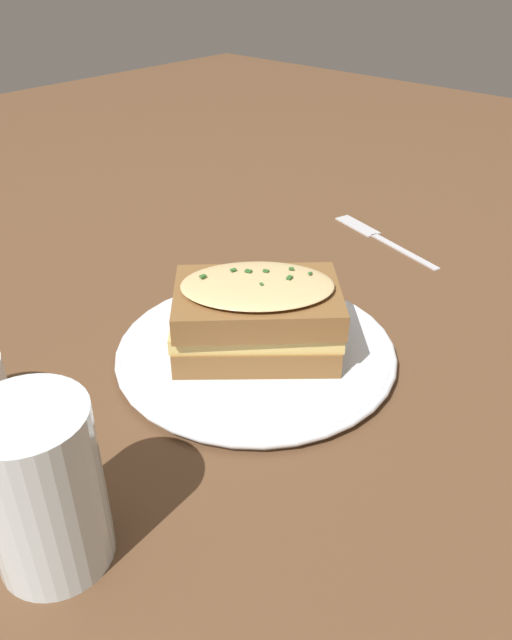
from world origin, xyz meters
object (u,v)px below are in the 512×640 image
at_px(water_glass, 43,489).
at_px(sandwich, 257,315).
at_px(dinner_plate, 256,351).
at_px(fork, 374,234).

bearing_deg(water_glass, sandwich, -168.85).
relative_size(dinner_plate, sandwich, 1.47).
height_order(dinner_plate, water_glass, water_glass).
distance_m(water_glass, fork, 0.58).
bearing_deg(water_glass, fork, -168.00).
xyz_separation_m(sandwich, fork, (-0.31, -0.07, -0.05)).
xyz_separation_m(dinner_plate, water_glass, (0.25, 0.05, 0.05)).
height_order(sandwich, water_glass, water_glass).
bearing_deg(water_glass, dinner_plate, -168.58).
xyz_separation_m(dinner_plate, fork, (-0.31, -0.07, -0.01)).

